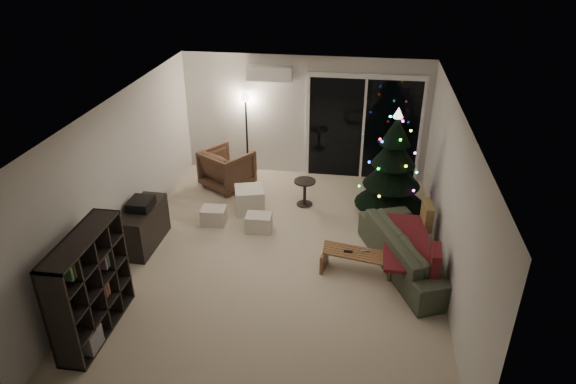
# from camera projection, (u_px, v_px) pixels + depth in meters

# --- Properties ---
(room) EXTENTS (6.50, 7.51, 2.60)m
(room) POSITION_uv_depth(u_px,v_px,m) (318.00, 164.00, 8.98)
(room) COLOR beige
(room) RESTS_ON ground
(bookshelf) EXTENTS (0.76, 1.47, 1.42)m
(bookshelf) POSITION_uv_depth(u_px,v_px,m) (77.00, 285.00, 6.45)
(bookshelf) COLOR #2A2320
(bookshelf) RESTS_ON floor
(media_cabinet) EXTENTS (0.44, 1.13, 0.70)m
(media_cabinet) POSITION_uv_depth(u_px,v_px,m) (144.00, 226.00, 8.40)
(media_cabinet) COLOR #2A2320
(media_cabinet) RESTS_ON floor
(stereo) EXTENTS (0.35, 0.42, 0.15)m
(stereo) POSITION_uv_depth(u_px,v_px,m) (141.00, 204.00, 8.20)
(stereo) COLOR black
(stereo) RESTS_ON media_cabinet
(armchair) EXTENTS (1.18, 1.19, 0.79)m
(armchair) POSITION_uv_depth(u_px,v_px,m) (227.00, 169.00, 10.28)
(armchair) COLOR #4D3428
(armchair) RESTS_ON floor
(ottoman) EXTENTS (0.64, 0.64, 0.46)m
(ottoman) POSITION_uv_depth(u_px,v_px,m) (250.00, 200.00, 9.46)
(ottoman) COLOR silver
(ottoman) RESTS_ON floor
(cardboard_box_a) EXTENTS (0.45, 0.35, 0.30)m
(cardboard_box_a) POSITION_uv_depth(u_px,v_px,m) (214.00, 216.00, 9.10)
(cardboard_box_a) COLOR beige
(cardboard_box_a) RESTS_ON floor
(cardboard_box_b) EXTENTS (0.45, 0.35, 0.31)m
(cardboard_box_b) POSITION_uv_depth(u_px,v_px,m) (259.00, 223.00, 8.88)
(cardboard_box_b) COLOR beige
(cardboard_box_b) RESTS_ON floor
(side_table) EXTENTS (0.47, 0.47, 0.51)m
(side_table) POSITION_uv_depth(u_px,v_px,m) (305.00, 193.00, 9.66)
(side_table) COLOR #2A2320
(side_table) RESTS_ON floor
(floor_lamp) EXTENTS (0.27, 0.27, 1.68)m
(floor_lamp) POSITION_uv_depth(u_px,v_px,m) (247.00, 135.00, 10.70)
(floor_lamp) COLOR black
(floor_lamp) RESTS_ON floor
(sofa) EXTENTS (1.66, 2.39, 0.65)m
(sofa) POSITION_uv_depth(u_px,v_px,m) (412.00, 250.00, 7.83)
(sofa) COLOR #4A513F
(sofa) RESTS_ON floor
(sofa_throw) EXTENTS (0.69, 1.60, 0.05)m
(sofa_throw) POSITION_uv_depth(u_px,v_px,m) (406.00, 242.00, 7.77)
(sofa_throw) COLOR maroon
(sofa_throw) RESTS_ON sofa
(cushion_a) EXTENTS (0.16, 0.44, 0.43)m
(cushion_a) POSITION_uv_depth(u_px,v_px,m) (427.00, 216.00, 8.24)
(cushion_a) COLOR brown
(cushion_a) RESTS_ON sofa
(cushion_b) EXTENTS (0.16, 0.44, 0.43)m
(cushion_b) POSITION_uv_depth(u_px,v_px,m) (435.00, 262.00, 7.10)
(cushion_b) COLOR maroon
(cushion_b) RESTS_ON sofa
(coffee_table) EXTENTS (1.13, 0.58, 0.34)m
(coffee_table) POSITION_uv_depth(u_px,v_px,m) (357.00, 262.00, 7.82)
(coffee_table) COLOR brown
(coffee_table) RESTS_ON floor
(remote_a) EXTENTS (0.13, 0.04, 0.02)m
(remote_a) POSITION_uv_depth(u_px,v_px,m) (348.00, 251.00, 7.76)
(remote_a) COLOR black
(remote_a) RESTS_ON coffee_table
(remote_b) EXTENTS (0.13, 0.08, 0.02)m
(remote_b) POSITION_uv_depth(u_px,v_px,m) (365.00, 251.00, 7.77)
(remote_b) COLOR slate
(remote_b) RESTS_ON coffee_table
(christmas_tree) EXTENTS (1.65, 1.65, 2.04)m
(christmas_tree) POSITION_uv_depth(u_px,v_px,m) (393.00, 164.00, 8.98)
(christmas_tree) COLOR black
(christmas_tree) RESTS_ON floor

